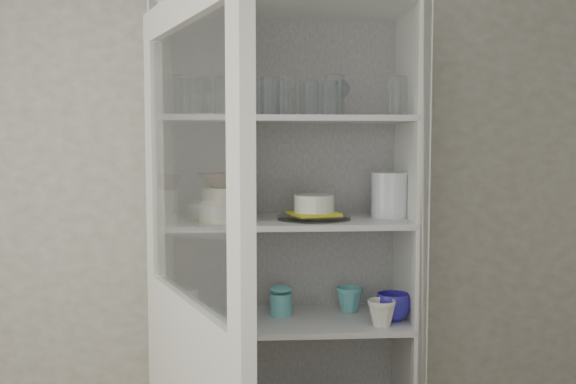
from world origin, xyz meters
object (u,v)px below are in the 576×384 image
(cream_bowl, at_px, (227,195))
(grey_bowl_stack, at_px, (390,195))
(teal_jar, at_px, (281,302))
(white_canister, at_px, (185,304))
(terracotta_bowl, at_px, (227,180))
(pantry_cabinet, at_px, (287,294))
(goblet_2, at_px, (339,97))
(mug_white, at_px, (382,313))
(plate_stack_front, at_px, (227,212))
(plate_stack_back, at_px, (213,209))
(measuring_cups, at_px, (209,321))
(goblet_0, at_px, (202,95))
(mug_blue, at_px, (393,307))
(goblet_1, at_px, (283,96))
(mug_teal, at_px, (349,299))
(yellow_trivet, at_px, (314,214))
(goblet_3, at_px, (341,97))
(glass_platter, at_px, (314,217))
(cupboard_door, at_px, (192,375))
(white_ramekin, at_px, (314,204))

(cream_bowl, height_order, grey_bowl_stack, grey_bowl_stack)
(teal_jar, bearing_deg, cream_bowl, -153.92)
(grey_bowl_stack, distance_m, white_canister, 0.93)
(terracotta_bowl, bearing_deg, pantry_cabinet, 28.81)
(goblet_2, distance_m, mug_white, 0.88)
(pantry_cabinet, xyz_separation_m, plate_stack_front, (-0.24, -0.13, 0.36))
(goblet_2, xyz_separation_m, plate_stack_back, (-0.52, 0.01, -0.46))
(teal_jar, xyz_separation_m, measuring_cups, (-0.28, -0.14, -0.03))
(goblet_2, bearing_deg, terracotta_bowl, -158.19)
(goblet_0, bearing_deg, mug_white, -17.39)
(cream_bowl, relative_size, terracotta_bowl, 0.86)
(mug_blue, distance_m, white_canister, 0.82)
(plate_stack_back, xyz_separation_m, white_canister, (-0.11, -0.13, -0.37))
(goblet_0, xyz_separation_m, plate_stack_back, (0.03, 0.06, -0.46))
(goblet_1, height_order, goblet_2, goblet_1)
(pantry_cabinet, relative_size, goblet_0, 12.19)
(goblet_2, bearing_deg, cream_bowl, -158.19)
(goblet_1, xyz_separation_m, white_canister, (-0.40, -0.08, -0.82))
(plate_stack_back, distance_m, mug_teal, 0.68)
(yellow_trivet, height_order, measuring_cups, yellow_trivet)
(goblet_3, height_order, mug_teal, goblet_3)
(plate_stack_back, bearing_deg, goblet_0, -122.10)
(pantry_cabinet, distance_m, goblet_0, 0.87)
(glass_platter, relative_size, grey_bowl_stack, 1.61)
(goblet_0, height_order, goblet_1, same)
(pantry_cabinet, height_order, goblet_2, pantry_cabinet)
(glass_platter, distance_m, mug_blue, 0.47)
(pantry_cabinet, height_order, terracotta_bowl, pantry_cabinet)
(cream_bowl, bearing_deg, plate_stack_back, 107.83)
(cupboard_door, bearing_deg, pantry_cabinet, 132.84)
(mug_blue, bearing_deg, goblet_2, 161.63)
(mug_white, distance_m, teal_jar, 0.42)
(cupboard_door, xyz_separation_m, grey_bowl_stack, (0.74, 0.65, 0.48))
(goblet_0, relative_size, mug_blue, 1.26)
(plate_stack_back, xyz_separation_m, mug_teal, (0.56, -0.05, -0.38))
(goblet_0, bearing_deg, goblet_3, 3.35)
(goblet_1, bearing_deg, cupboard_door, -113.83)
(goblet_2, distance_m, mug_blue, 0.87)
(glass_platter, bearing_deg, mug_white, -22.83)
(white_ramekin, bearing_deg, teal_jar, 149.46)
(goblet_3, relative_size, grey_bowl_stack, 0.94)
(goblet_3, bearing_deg, teal_jar, -164.73)
(plate_stack_front, height_order, glass_platter, plate_stack_front)
(measuring_cups, bearing_deg, yellow_trivet, 8.49)
(terracotta_bowl, relative_size, teal_jar, 2.03)
(pantry_cabinet, xyz_separation_m, mug_teal, (0.26, 0.01, -0.03))
(terracotta_bowl, bearing_deg, goblet_3, 20.43)
(goblet_1, distance_m, cream_bowl, 0.47)
(mug_teal, distance_m, measuring_cups, 0.60)
(cupboard_door, bearing_deg, glass_platter, 122.50)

